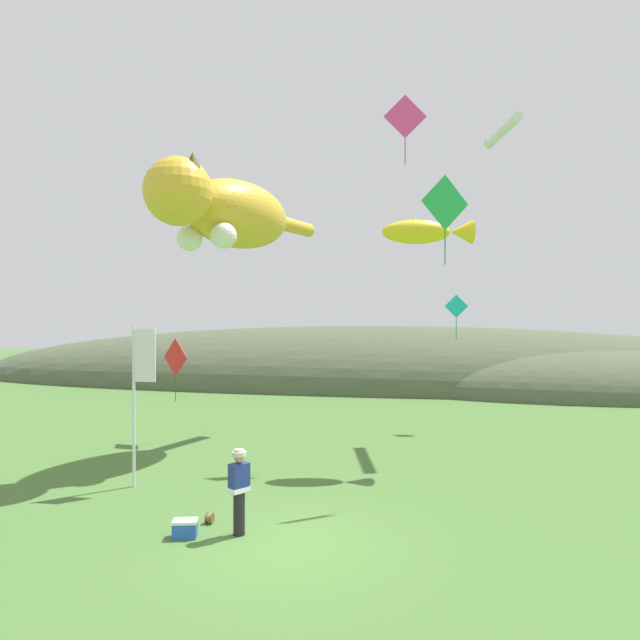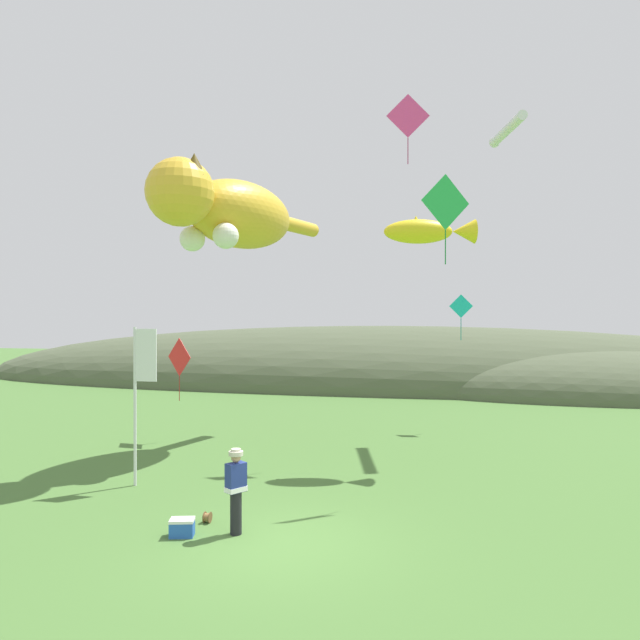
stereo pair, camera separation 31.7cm
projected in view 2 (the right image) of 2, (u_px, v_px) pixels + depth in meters
ground_plane at (281, 544)px, 11.28m from camera, size 120.00×120.00×0.00m
distant_hill_ridge at (417, 385)px, 37.61m from camera, size 60.62×15.47×7.78m
festival_attendant at (236, 488)px, 11.80m from camera, size 0.46×0.49×1.77m
kite_spool at (207, 517)px, 12.46m from camera, size 0.14×0.24×0.24m
picnic_cooler at (182, 527)px, 11.70m from camera, size 0.55×0.43×0.36m
festival_banner_pole at (140, 382)px, 15.17m from camera, size 0.66×0.08×4.24m
kite_giant_cat at (229, 212)px, 18.99m from camera, size 3.92×8.54×2.69m
kite_fish_windsock at (428, 231)px, 17.63m from camera, size 2.91×1.28×0.87m
kite_tube_streamer at (507, 130)px, 21.41m from camera, size 1.03×3.17×0.44m
kite_diamond_red at (179, 357)px, 20.74m from camera, size 1.21×0.73×2.30m
kite_diamond_pink at (408, 116)px, 19.30m from camera, size 1.46×0.28×2.38m
kite_diamond_green at (445, 203)px, 14.92m from camera, size 1.25×0.79×2.37m
kite_diamond_teal at (461, 307)px, 22.94m from camera, size 0.93×0.23×1.85m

